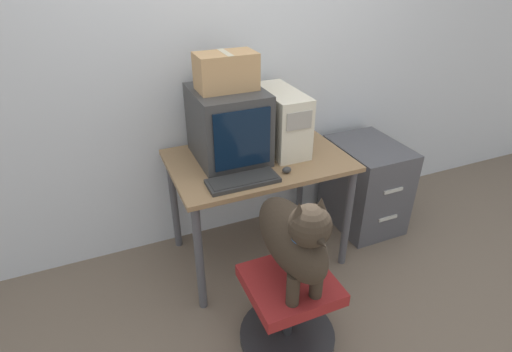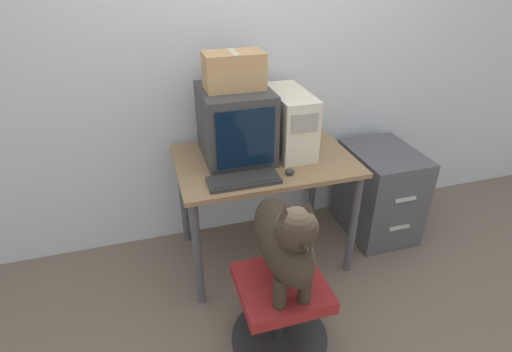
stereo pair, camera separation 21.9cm
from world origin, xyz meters
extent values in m
plane|color=#6B5B4C|center=(0.00, 0.00, 0.00)|extent=(12.00, 12.00, 0.00)
cube|color=silver|center=(0.00, 0.81, 1.30)|extent=(8.00, 0.05, 2.60)
cube|color=olive|center=(0.00, 0.37, 0.76)|extent=(1.11, 0.74, 0.03)
cylinder|color=#4C4C51|center=(-0.51, 0.05, 0.37)|extent=(0.05, 0.05, 0.74)
cylinder|color=#4C4C51|center=(0.51, 0.05, 0.37)|extent=(0.05, 0.05, 0.74)
cylinder|color=#4C4C51|center=(-0.51, 0.69, 0.37)|extent=(0.05, 0.05, 0.74)
cylinder|color=#4C4C51|center=(0.51, 0.69, 0.37)|extent=(0.05, 0.05, 0.74)
cube|color=#383838|center=(-0.16, 0.46, 0.99)|extent=(0.41, 0.47, 0.44)
cube|color=black|center=(-0.16, 0.22, 0.99)|extent=(0.34, 0.01, 0.34)
cube|color=beige|center=(0.19, 0.46, 0.97)|extent=(0.22, 0.49, 0.39)
cube|color=#9E998E|center=(0.19, 0.21, 1.06)|extent=(0.16, 0.01, 0.11)
cube|color=#2D2D2D|center=(-0.20, 0.12, 0.79)|extent=(0.41, 0.17, 0.02)
cube|color=#292928|center=(-0.20, 0.12, 0.80)|extent=(0.38, 0.14, 0.00)
ellipsoid|color=#333333|center=(0.08, 0.13, 0.79)|extent=(0.06, 0.04, 0.04)
cylinder|color=#262628|center=(-0.13, -0.36, 0.02)|extent=(0.54, 0.54, 0.04)
cylinder|color=#262628|center=(-0.13, -0.36, 0.21)|extent=(0.05, 0.05, 0.33)
cube|color=maroon|center=(-0.13, -0.36, 0.41)|extent=(0.45, 0.43, 0.07)
ellipsoid|color=#33281E|center=(-0.13, -0.35, 0.70)|extent=(0.23, 0.57, 0.33)
cylinder|color=#33281E|center=(-0.20, -0.50, 0.53)|extent=(0.07, 0.07, 0.18)
cylinder|color=#33281E|center=(-0.07, -0.50, 0.53)|extent=(0.07, 0.07, 0.18)
sphere|color=#33281E|center=(-0.13, -0.50, 0.89)|extent=(0.20, 0.20, 0.20)
cone|color=black|center=(-0.13, -0.59, 0.87)|extent=(0.09, 0.10, 0.09)
cone|color=#33281E|center=(-0.19, -0.49, 0.97)|extent=(0.07, 0.07, 0.09)
cone|color=#33281E|center=(-0.08, -0.49, 0.97)|extent=(0.07, 0.07, 0.09)
torus|color=blue|center=(-0.13, -0.48, 0.81)|extent=(0.14, 0.14, 0.02)
cube|color=#4C4C51|center=(0.92, 0.41, 0.34)|extent=(0.46, 0.59, 0.67)
cube|color=beige|center=(0.92, 0.11, 0.46)|extent=(0.16, 0.01, 0.02)
cube|color=beige|center=(0.92, 0.11, 0.22)|extent=(0.16, 0.01, 0.02)
cube|color=tan|center=(-0.16, 0.46, 1.32)|extent=(0.34, 0.20, 0.21)
cube|color=beige|center=(-0.16, 0.46, 1.42)|extent=(0.04, 0.20, 0.00)
camera|label=1|loc=(-0.89, -1.69, 1.93)|focal=28.00mm
camera|label=2|loc=(-0.69, -1.77, 1.93)|focal=28.00mm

